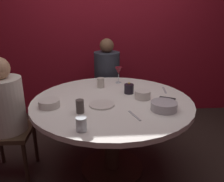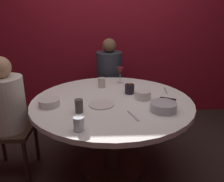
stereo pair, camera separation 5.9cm
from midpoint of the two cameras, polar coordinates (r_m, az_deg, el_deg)
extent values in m
plane|color=#2D231E|center=(2.39, 0.75, -18.69)|extent=(8.00, 8.00, 0.00)
cube|color=maroon|center=(3.30, -0.41, 16.39)|extent=(6.00, 0.10, 2.60)
cylinder|color=white|center=(2.03, 0.84, -2.66)|extent=(1.41, 1.41, 0.04)
cylinder|color=#332319|center=(2.20, 0.79, -11.56)|extent=(0.14, 0.14, 0.69)
cylinder|color=#2D2116|center=(2.38, 0.75, -18.41)|extent=(0.60, 0.60, 0.03)
cube|color=#3F2D1E|center=(2.30, -23.40, -8.87)|extent=(0.40, 0.40, 0.04)
cylinder|color=beige|center=(2.19, -24.30, -2.91)|extent=(0.34, 0.34, 0.48)
cylinder|color=#332319|center=(2.23, -19.86, -16.45)|extent=(0.04, 0.04, 0.43)
cylinder|color=#332319|center=(2.61, -24.95, -11.53)|extent=(0.04, 0.04, 0.43)
cylinder|color=#332319|center=(2.50, -17.59, -11.95)|extent=(0.04, 0.04, 0.43)
cube|color=#3F2D1E|center=(3.00, -0.10, -0.54)|extent=(0.40, 0.40, 0.04)
cylinder|color=#2D333D|center=(2.92, -0.10, 4.62)|extent=(0.32, 0.32, 0.52)
sphere|color=brown|center=(2.85, -0.11, 11.21)|extent=(0.18, 0.18, 0.18)
cylinder|color=#332319|center=(3.25, -3.21, -3.45)|extent=(0.04, 0.04, 0.43)
cylinder|color=#332319|center=(2.94, -3.31, -6.04)|extent=(0.04, 0.04, 0.43)
cylinder|color=#332319|center=(3.26, 2.79, -3.36)|extent=(0.04, 0.04, 0.43)
cylinder|color=#332319|center=(2.95, 3.34, -5.93)|extent=(0.04, 0.04, 0.43)
cylinder|color=black|center=(2.16, 5.16, 0.50)|extent=(0.09, 0.09, 0.09)
sphere|color=#F9D159|center=(2.15, 5.21, 1.92)|extent=(0.02, 0.02, 0.02)
cylinder|color=silver|center=(2.49, 2.66, 2.09)|extent=(0.06, 0.06, 0.01)
cylinder|color=silver|center=(2.47, 2.68, 3.15)|extent=(0.01, 0.01, 0.09)
cone|color=maroon|center=(2.45, 2.71, 5.06)|extent=(0.08, 0.08, 0.08)
cylinder|color=silver|center=(1.90, -1.78, -3.36)|extent=(0.21, 0.21, 0.01)
cube|color=black|center=(2.08, 14.44, -2.05)|extent=(0.16, 0.13, 0.01)
cylinder|color=#B7B7BC|center=(1.84, 13.57, -3.82)|extent=(0.21, 0.21, 0.07)
cylinder|color=silver|center=(1.94, -14.53, -2.83)|extent=(0.17, 0.17, 0.06)
cylinder|color=silver|center=(2.05, 8.52, -0.99)|extent=(0.14, 0.14, 0.07)
cylinder|color=silver|center=(1.52, -7.16, -8.09)|extent=(0.07, 0.07, 0.10)
cylinder|color=beige|center=(2.33, -1.86, 2.10)|extent=(0.08, 0.08, 0.10)
cylinder|color=#4C4742|center=(1.77, -7.27, -3.72)|extent=(0.06, 0.06, 0.11)
cube|color=#B7B7BC|center=(1.72, 6.27, -6.18)|extent=(0.07, 0.18, 0.01)
cube|color=#B7B7BC|center=(2.30, 13.92, 0.08)|extent=(0.04, 0.18, 0.01)
camera|label=1|loc=(0.03, -89.15, 0.30)|focal=36.72mm
camera|label=2|loc=(0.03, 90.85, -0.30)|focal=36.72mm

